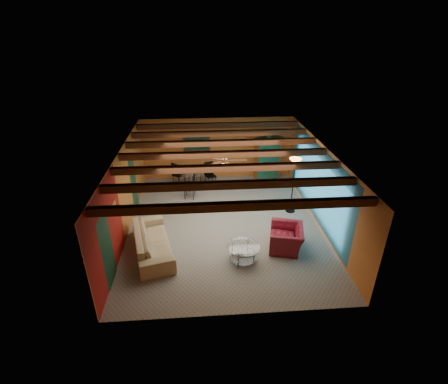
{
  "coord_description": "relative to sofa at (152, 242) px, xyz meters",
  "views": [
    {
      "loc": [
        -0.74,
        -9.6,
        6.18
      ],
      "look_at": [
        0.0,
        0.2,
        1.15
      ],
      "focal_mm": 26.27,
      "sensor_mm": 36.0,
      "label": 1
    }
  ],
  "objects": [
    {
      "name": "vase",
      "position": [
        1.18,
        4.22,
        0.76
      ],
      "size": [
        0.2,
        0.2,
        0.2
      ],
      "primitive_type": "imported",
      "rotation": [
        0.0,
        0.0,
        0.02
      ],
      "color": "orange",
      "rests_on": "dining_table"
    },
    {
      "name": "coffee_table",
      "position": [
        2.68,
        -0.61,
        -0.12
      ],
      "size": [
        1.18,
        1.18,
        0.5
      ],
      "primitive_type": null,
      "rotation": [
        0.0,
        0.0,
        0.25
      ],
      "color": "white",
      "rests_on": "ground"
    },
    {
      "name": "ceiling_fan",
      "position": [
        2.28,
        1.38,
        1.99
      ],
      "size": [
        1.5,
        1.5,
        0.44
      ],
      "primitive_type": null,
      "color": "#472614",
      "rests_on": "ceiling"
    },
    {
      "name": "room",
      "position": [
        2.28,
        1.49,
        1.99
      ],
      "size": [
        6.52,
        8.01,
        2.71
      ],
      "color": "gray",
      "rests_on": "ground"
    },
    {
      "name": "armchair",
      "position": [
        4.07,
        -0.11,
        -0.0
      ],
      "size": [
        1.22,
        1.33,
        0.73
      ],
      "primitive_type": "imported",
      "rotation": [
        0.0,
        0.0,
        -1.81
      ],
      "color": "maroon",
      "rests_on": "ground"
    },
    {
      "name": "potted_plant",
      "position": [
        4.48,
        5.08,
        1.68
      ],
      "size": [
        0.5,
        0.47,
        0.44
      ],
      "primitive_type": "imported",
      "rotation": [
        0.0,
        0.0,
        -0.37
      ],
      "color": "#26661E",
      "rests_on": "armoire"
    },
    {
      "name": "dining_table",
      "position": [
        1.18,
        4.22,
        0.14
      ],
      "size": [
        2.56,
        2.56,
        1.03
      ],
      "primitive_type": null,
      "rotation": [
        0.0,
        0.0,
        0.36
      ],
      "color": "silver",
      "rests_on": "ground"
    },
    {
      "name": "armoire",
      "position": [
        4.48,
        5.08,
        0.55
      ],
      "size": [
        1.16,
        0.89,
        1.83
      ],
      "primitive_type": "cube",
      "rotation": [
        0.0,
        0.0,
        0.41
      ],
      "color": "brown",
      "rests_on": "ground"
    },
    {
      "name": "painting",
      "position": [
        1.38,
        5.34,
        1.28
      ],
      "size": [
        1.05,
        0.03,
        0.65
      ],
      "primitive_type": "cube",
      "color": "black",
      "rests_on": "wall_back"
    },
    {
      "name": "floor_lamp",
      "position": [
        4.8,
        2.09,
        0.68
      ],
      "size": [
        0.52,
        0.52,
        2.09
      ],
      "primitive_type": null,
      "rotation": [
        0.0,
        0.0,
        0.25
      ],
      "color": "black",
      "rests_on": "ground"
    },
    {
      "name": "sofa",
      "position": [
        0.0,
        0.0,
        0.0
      ],
      "size": [
        1.57,
        2.7,
        0.74
      ],
      "primitive_type": "imported",
      "rotation": [
        0.0,
        0.0,
        1.81
      ],
      "color": "tan",
      "rests_on": "ground"
    }
  ]
}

